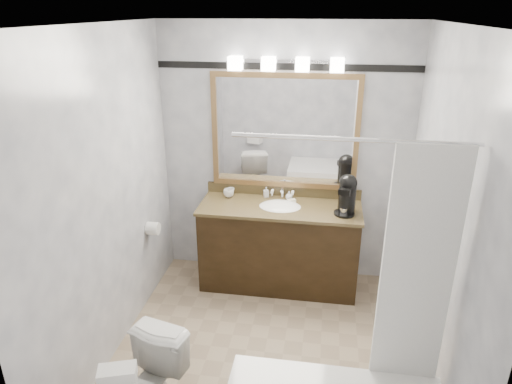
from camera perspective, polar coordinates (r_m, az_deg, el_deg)
room at (r=3.23m, az=1.24°, el=-2.50°), size 2.42×2.62×2.52m
vanity at (r=4.50m, az=2.92°, el=-6.52°), size 1.53×0.58×0.97m
mirror at (r=4.35m, az=3.57°, el=7.50°), size 1.40×0.04×1.10m
vanity_light_bar at (r=4.18m, az=3.71°, el=15.73°), size 1.02×0.14×0.12m
accent_stripe at (r=4.25m, az=3.78°, el=15.38°), size 2.40×0.01×0.06m
tp_roll at (r=4.33m, az=-12.76°, el=-4.46°), size 0.11×0.12×0.12m
tissue_box at (r=2.79m, az=-16.95°, el=-20.97°), size 0.23×0.17×0.08m
coffee_maker at (r=4.19m, az=11.32°, el=-0.15°), size 0.19×0.24×0.37m
cup_left at (r=4.51m, az=-3.44°, el=-0.12°), size 0.13×0.13×0.08m
cup_right at (r=4.57m, az=-3.16°, el=0.08°), size 0.09×0.09×0.07m
soap_bottle_a at (r=4.50m, az=1.28°, el=0.00°), size 0.06×0.06×0.10m
soap_bottle_b at (r=4.45m, az=4.15°, el=-0.43°), size 0.09×0.09×0.09m
soap_bar at (r=4.41m, az=4.46°, el=-1.09°), size 0.09×0.08×0.02m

